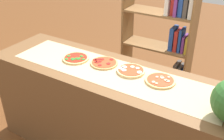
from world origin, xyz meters
TOP-DOWN VIEW (x-y plane):
  - counter at (0.00, 0.00)m, footprint 2.27×0.65m
  - parchment_paper at (0.00, 0.00)m, footprint 1.85×0.44m
  - pizza_spinach_0 at (-0.40, 0.03)m, footprint 0.24×0.24m
  - pizza_pepperoni_1 at (-0.13, 0.09)m, footprint 0.24×0.24m
  - pizza_mozzarella_2 at (0.13, 0.08)m, footprint 0.23×0.23m
  - pizza_mushroom_3 at (0.40, 0.07)m, footprint 0.24×0.24m
  - bookshelf at (0.10, 0.98)m, footprint 0.78×0.28m

SIDE VIEW (x-z plane):
  - counter at x=0.00m, z-range 0.00..0.92m
  - bookshelf at x=0.10m, z-range -0.01..1.55m
  - parchment_paper at x=0.00m, z-range 0.92..0.92m
  - pizza_pepperoni_1 at x=-0.13m, z-range 0.92..0.94m
  - pizza_mushroom_3 at x=0.40m, z-range 0.92..0.94m
  - pizza_spinach_0 at x=-0.40m, z-range 0.92..0.94m
  - pizza_mozzarella_2 at x=0.13m, z-range 0.92..0.95m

